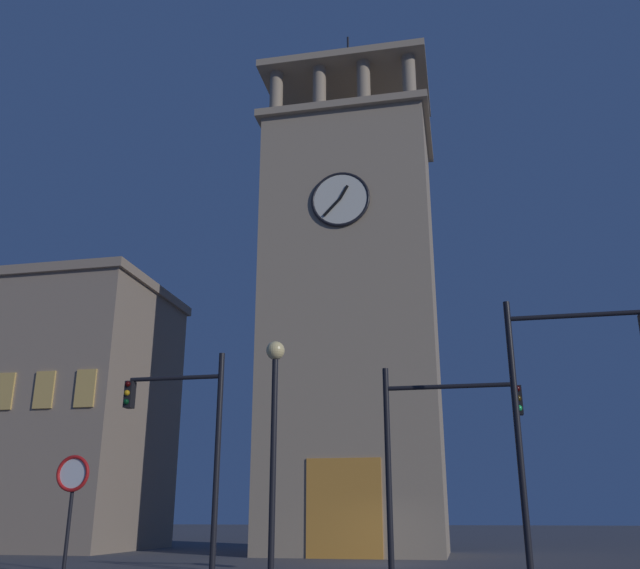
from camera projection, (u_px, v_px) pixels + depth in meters
name	position (u px, v px, depth m)	size (l,w,h in m)	color
ground_plane	(382.00, 564.00, 24.89)	(200.00, 200.00, 0.00)	#4C4C51
clocktower	(352.00, 315.00, 34.21)	(8.84, 6.76, 27.97)	gray
adjacent_wing_building	(20.00, 414.00, 37.63)	(15.52, 9.33, 13.95)	gray
traffic_signal_near	(432.00, 438.00, 17.90)	(3.62, 0.41, 5.51)	black
traffic_signal_mid	(188.00, 433.00, 18.60)	(2.88, 0.41, 6.00)	black
traffic_signal_far	(556.00, 394.00, 16.19)	(3.35, 0.41, 6.77)	black
street_lamp	(274.00, 416.00, 15.62)	(0.44, 0.44, 5.60)	black
no_horn_sign	(72.00, 485.00, 14.77)	(0.78, 0.14, 2.95)	black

